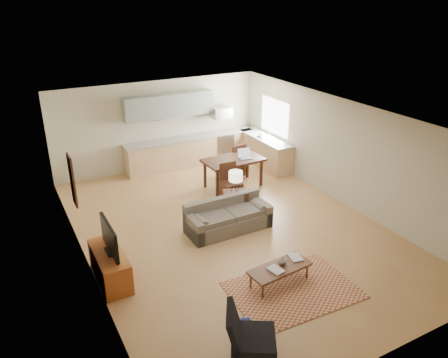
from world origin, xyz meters
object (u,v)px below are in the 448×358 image
console_table (235,204)px  dining_table (233,173)px  sofa (228,216)px  coffee_table (279,275)px  armchair (253,334)px  tv_credenza (110,266)px

console_table → dining_table: size_ratio=0.41×
sofa → dining_table: size_ratio=1.24×
sofa → coffee_table: bearing=-94.0°
console_table → dining_table: bearing=82.6°
armchair → console_table: bearing=4.0°
armchair → dining_table: size_ratio=0.54×
sofa → tv_credenza: 2.98m
tv_credenza → coffee_table: bearing=-30.4°
coffee_table → tv_credenza: tv_credenza is taller
dining_table → console_table: bearing=-119.8°
sofa → tv_credenza: sofa is taller
coffee_table → console_table: (0.58, 2.71, 0.15)m
armchair → console_table: armchair is taller
sofa → armchair: (-1.53, -3.55, 0.08)m
tv_credenza → dining_table: size_ratio=0.81×
sofa → dining_table: (1.29, 2.07, 0.06)m
sofa → tv_credenza: bearing=-168.8°
coffee_table → console_table: console_table is taller
coffee_table → armchair: 1.93m
coffee_table → console_table: 2.78m
coffee_table → armchair: armchair is taller
armchair → console_table: (1.98, 4.02, -0.10)m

